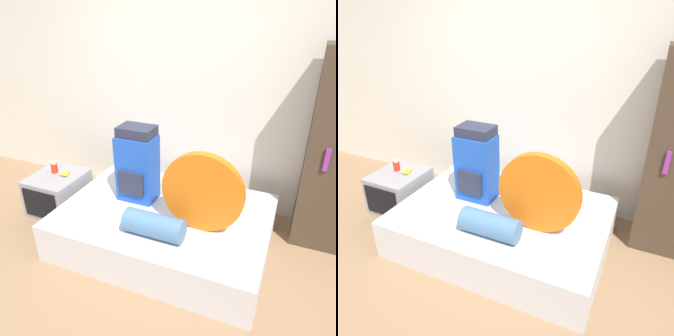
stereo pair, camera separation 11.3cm
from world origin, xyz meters
TOP-DOWN VIEW (x-y plane):
  - ground_plane at (0.00, 0.00)m, footprint 16.00×16.00m
  - wall_back at (0.00, 1.68)m, footprint 8.00×0.05m
  - bed at (0.17, 0.73)m, footprint 1.96×1.40m
  - backpack at (-0.17, 0.84)m, footprint 0.37×0.29m
  - tent_bag at (0.56, 0.59)m, footprint 0.71×0.08m
  - sleeping_roll at (0.23, 0.33)m, footprint 0.52×0.21m
  - television at (-1.18, 0.80)m, footprint 0.53×0.61m
  - canister at (-1.24, 0.86)m, footprint 0.07×0.07m
  - banana_bunch at (-1.10, 0.87)m, footprint 0.11×0.14m

SIDE VIEW (x-z plane):
  - ground_plane at x=0.00m, z-range 0.00..0.00m
  - bed at x=0.17m, z-range 0.00..0.38m
  - television at x=-1.18m, z-range 0.00..0.44m
  - banana_bunch at x=-1.10m, z-range 0.44..0.48m
  - sleeping_roll at x=0.23m, z-range 0.38..0.59m
  - canister at x=-1.24m, z-range 0.44..0.56m
  - tent_bag at x=0.56m, z-range 0.38..1.09m
  - backpack at x=-0.17m, z-range 0.37..1.12m
  - wall_back at x=0.00m, z-range 0.00..2.60m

